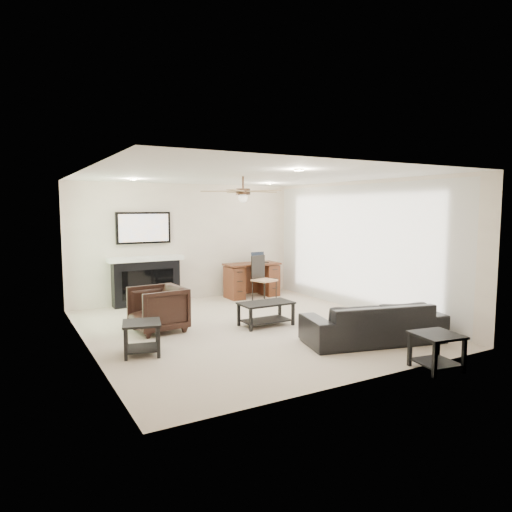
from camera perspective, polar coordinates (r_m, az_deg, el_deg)
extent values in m
plane|color=beige|center=(7.71, -1.23, -8.90)|extent=(5.50, 5.50, 0.00)
cube|color=white|center=(7.47, -1.27, 9.99)|extent=(5.00, 5.50, 0.04)
cube|color=beige|center=(9.98, -8.72, 1.73)|extent=(5.00, 0.04, 2.50)
cube|color=beige|center=(5.24, 13.09, -2.18)|extent=(5.00, 0.04, 2.50)
cube|color=beige|center=(6.69, -20.51, -0.66)|extent=(0.04, 5.50, 2.50)
cube|color=beige|center=(8.93, 13.04, 1.15)|extent=(0.04, 5.50, 2.50)
cube|color=silver|center=(8.98, 12.37, 1.06)|extent=(0.04, 5.10, 2.40)
cube|color=#93BC89|center=(8.24, -21.90, -0.92)|extent=(0.04, 1.80, 2.10)
cylinder|color=#382619|center=(7.54, -1.63, 8.04)|extent=(1.40, 1.40, 0.30)
imported|color=black|center=(7.04, 14.43, -8.00)|extent=(2.20, 1.28, 0.60)
imported|color=black|center=(7.56, -12.17, -6.48)|extent=(0.86, 0.84, 0.73)
cube|color=black|center=(7.77, 1.25, -7.25)|extent=(0.90, 0.50, 0.40)
cube|color=black|center=(6.14, 21.61, -11.05)|extent=(0.60, 0.60, 0.45)
cube|color=black|center=(6.46, -14.07, -9.95)|extent=(0.61, 0.61, 0.45)
cube|color=black|center=(9.56, -13.59, -0.33)|extent=(1.52, 0.34, 1.91)
cube|color=#3B1F0E|center=(10.22, -0.51, -3.01)|extent=(1.22, 0.56, 0.76)
cube|color=black|center=(9.73, 1.06, -2.85)|extent=(0.53, 0.54, 0.97)
cube|color=black|center=(10.23, 0.52, -0.21)|extent=(0.33, 0.24, 0.23)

